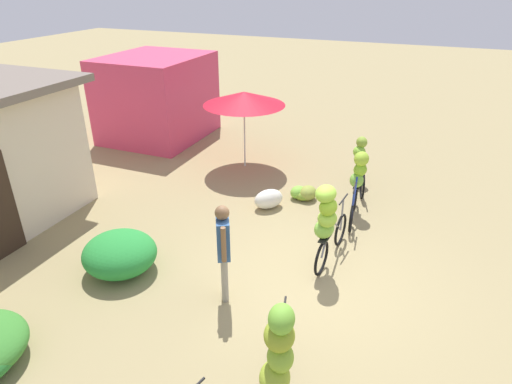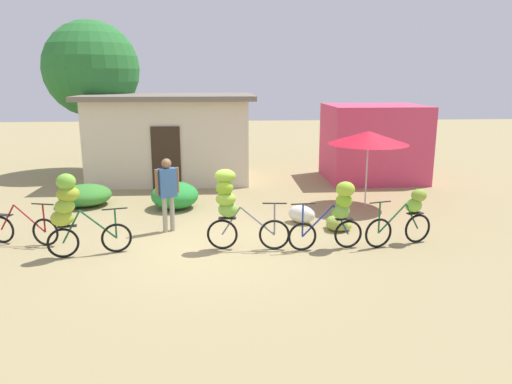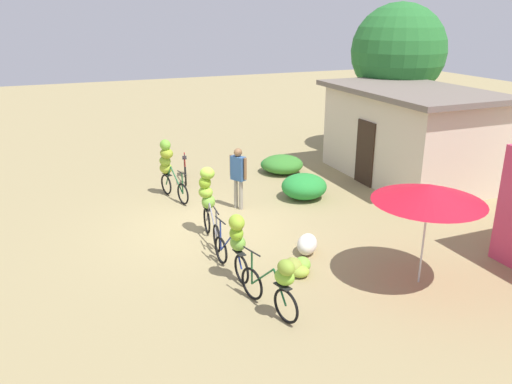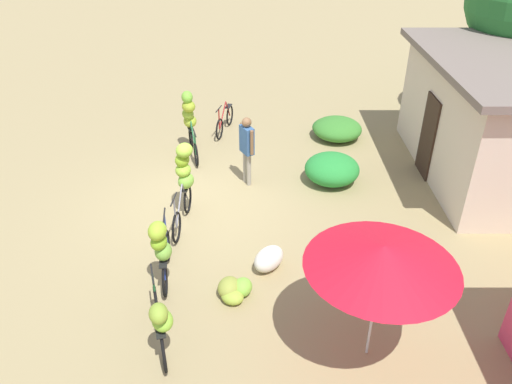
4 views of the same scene
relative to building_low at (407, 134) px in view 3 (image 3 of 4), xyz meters
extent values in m
plane|color=#98885B|center=(1.50, -7.13, -1.48)|extent=(60.00, 60.00, 0.00)
cube|color=beige|center=(0.00, 0.00, -0.10)|extent=(5.22, 3.08, 2.76)
cube|color=#72665B|center=(0.00, 0.00, 1.36)|extent=(5.72, 3.58, 0.16)
cube|color=#332319|center=(0.00, -1.55, -0.48)|extent=(0.90, 0.06, 2.00)
cylinder|color=brown|center=(-2.90, 1.59, -0.10)|extent=(0.30, 0.30, 2.75)
sphere|color=#28702E|center=(-2.90, 1.59, 2.30)|extent=(3.42, 3.42, 3.42)
ellipsoid|color=#28762D|center=(-2.17, -3.41, -1.21)|extent=(1.19, 1.40, 0.54)
ellipsoid|color=#39822E|center=(-2.04, -3.41, -1.19)|extent=(1.39, 1.39, 0.58)
ellipsoid|color=#288E37|center=(0.47, -3.90, -1.12)|extent=(1.28, 1.32, 0.72)
cylinder|color=beige|center=(5.72, -4.02, -0.47)|extent=(0.04, 0.04, 2.01)
cone|color=red|center=(5.72, -4.02, 0.43)|extent=(2.16, 2.16, 0.35)
torus|color=black|center=(-1.99, -6.77, -1.18)|extent=(0.60, 0.19, 0.61)
torus|color=black|center=(-3.00, -6.53, -1.18)|extent=(0.60, 0.19, 0.61)
cylinder|color=maroon|center=(-2.82, -6.57, -0.89)|extent=(0.39, 0.13, 0.59)
cylinder|color=maroon|center=(-2.32, -6.69, -0.89)|extent=(0.69, 0.20, 0.60)
cylinder|color=black|center=(-1.99, -6.77, -0.56)|extent=(0.49, 0.15, 0.03)
cylinder|color=maroon|center=(-1.99, -6.77, -0.87)|extent=(0.04, 0.04, 0.61)
cube|color=black|center=(-2.90, -6.55, -0.84)|extent=(0.38, 0.22, 0.02)
torus|color=black|center=(-0.40, -7.27, -1.17)|extent=(0.61, 0.20, 0.61)
torus|color=black|center=(-1.39, -7.52, -1.17)|extent=(0.61, 0.20, 0.61)
cylinder|color=#19592D|center=(-1.22, -7.48, -0.85)|extent=(0.39, 0.13, 0.66)
cylinder|color=#19592D|center=(-0.72, -7.35, -0.85)|extent=(0.68, 0.20, 0.66)
cylinder|color=black|center=(-0.40, -7.27, -0.56)|extent=(0.49, 0.15, 0.03)
cylinder|color=#19592D|center=(-0.40, -7.27, -0.86)|extent=(0.04, 0.04, 0.62)
cube|color=black|center=(-1.29, -7.50, -0.84)|extent=(0.38, 0.22, 0.02)
ellipsoid|color=#99B230|center=(-1.37, -7.51, -0.66)|extent=(0.50, 0.44, 0.33)
ellipsoid|color=#89B532|center=(-1.29, -7.54, -0.42)|extent=(0.46, 0.41, 0.29)
ellipsoid|color=#8FA429|center=(-1.22, -7.49, -0.18)|extent=(0.52, 0.46, 0.30)
ellipsoid|color=#72B737|center=(-1.23, -7.51, 0.07)|extent=(0.42, 0.36, 0.32)
torus|color=black|center=(2.83, -7.34, -1.16)|extent=(0.65, 0.11, 0.65)
torus|color=black|center=(1.76, -7.24, -1.16)|extent=(0.65, 0.11, 0.65)
cylinder|color=slate|center=(1.94, -7.26, -0.86)|extent=(0.41, 0.07, 0.61)
cylinder|color=slate|center=(2.48, -7.31, -0.86)|extent=(0.73, 0.10, 0.62)
cylinder|color=black|center=(2.83, -7.34, -0.48)|extent=(0.50, 0.08, 0.03)
cylinder|color=slate|center=(2.83, -7.34, -0.82)|extent=(0.04, 0.04, 0.67)
cube|color=black|center=(1.86, -7.25, -0.80)|extent=(0.37, 0.17, 0.02)
ellipsoid|color=#7AB63E|center=(1.88, -7.22, -0.62)|extent=(0.49, 0.44, 0.34)
ellipsoid|color=#8FBE36|center=(1.84, -7.27, -0.39)|extent=(0.43, 0.36, 0.27)
ellipsoid|color=#82B125|center=(1.82, -7.27, -0.15)|extent=(0.42, 0.38, 0.30)
ellipsoid|color=#8BBE35|center=(1.83, -7.21, 0.08)|extent=(0.46, 0.39, 0.28)
torus|color=black|center=(3.40, -7.43, -1.18)|extent=(0.61, 0.11, 0.60)
torus|color=black|center=(4.39, -7.33, -1.18)|extent=(0.61, 0.11, 0.60)
cylinder|color=navy|center=(4.21, -7.35, -0.86)|extent=(0.38, 0.07, 0.66)
cylinder|color=navy|center=(3.72, -7.40, -0.86)|extent=(0.67, 0.10, 0.67)
cylinder|color=black|center=(3.40, -7.43, -0.48)|extent=(0.50, 0.08, 0.03)
cylinder|color=navy|center=(3.40, -7.43, -0.83)|extent=(0.04, 0.04, 0.70)
cube|color=black|center=(4.29, -7.34, -0.84)|extent=(0.37, 0.18, 0.02)
ellipsoid|color=#74AE3E|center=(4.21, -7.34, -0.67)|extent=(0.40, 0.34, 0.32)
ellipsoid|color=#81B626|center=(4.26, -7.39, -0.44)|extent=(0.39, 0.33, 0.28)
ellipsoid|color=#99C131|center=(4.27, -7.38, -0.20)|extent=(0.41, 0.34, 0.32)
torus|color=black|center=(5.02, -7.37, -1.16)|extent=(0.63, 0.22, 0.64)
torus|color=black|center=(5.97, -7.11, -1.16)|extent=(0.63, 0.22, 0.64)
cylinder|color=#19592D|center=(5.80, -7.15, -0.87)|extent=(0.37, 0.13, 0.59)
cylinder|color=#19592D|center=(5.33, -7.28, -0.87)|extent=(0.65, 0.21, 0.60)
cylinder|color=black|center=(5.02, -7.37, -0.49)|extent=(0.49, 0.16, 0.03)
cylinder|color=#19592D|center=(5.02, -7.37, -0.82)|extent=(0.04, 0.04, 0.67)
cube|color=black|center=(5.87, -7.13, -0.81)|extent=(0.38, 0.23, 0.02)
ellipsoid|color=#87C438|center=(5.85, -7.09, -0.65)|extent=(0.47, 0.43, 0.30)
ellipsoid|color=#84A434|center=(5.94, -7.11, -0.42)|extent=(0.40, 0.35, 0.28)
ellipsoid|color=#96B53B|center=(4.60, -6.15, -1.36)|extent=(0.52, 0.54, 0.24)
ellipsoid|color=#909D3C|center=(4.44, -6.21, -1.31)|extent=(0.55, 0.49, 0.34)
ellipsoid|color=olive|center=(4.38, -6.09, -1.36)|extent=(0.51, 0.54, 0.24)
ellipsoid|color=#7FC03E|center=(4.41, -5.98, -1.32)|extent=(0.50, 0.47, 0.31)
ellipsoid|color=silver|center=(3.70, -5.49, -1.26)|extent=(0.82, 0.78, 0.44)
cylinder|color=gray|center=(0.60, -5.90, -1.06)|extent=(0.11, 0.11, 0.83)
cylinder|color=gray|center=(0.44, -5.99, -1.06)|extent=(0.11, 0.11, 0.83)
cube|color=#33598C|center=(0.52, -5.95, -0.32)|extent=(0.45, 0.37, 0.66)
cylinder|color=brown|center=(0.74, -5.83, -0.28)|extent=(0.08, 0.08, 0.59)
cylinder|color=brown|center=(0.30, -6.07, -0.28)|extent=(0.08, 0.08, 0.59)
sphere|color=brown|center=(0.52, -5.95, 0.13)|extent=(0.23, 0.23, 0.23)
camera|label=1|loc=(-4.65, -8.63, 3.37)|focal=30.97mm
camera|label=2|loc=(1.81, -16.89, 2.04)|focal=34.18mm
camera|label=3|loc=(12.92, -10.54, 3.70)|focal=35.96mm
camera|label=4|loc=(11.02, -5.74, 4.70)|focal=34.97mm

